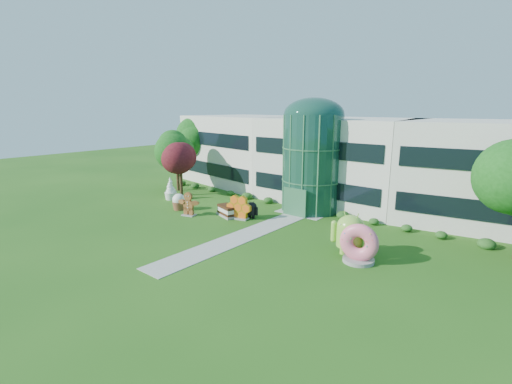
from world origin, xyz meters
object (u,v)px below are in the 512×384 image
Objects in this scene: android_black at (252,209)px; gingerbread at (188,204)px; android_green at (350,232)px; donut at (360,243)px.

android_black is 6.29m from gingerbread.
android_green is at bearing -11.36° from android_black.
android_black is at bearing 167.12° from android_green.
android_green is at bearing 136.12° from donut.
android_black is (-11.44, 2.51, -0.84)m from android_green.
android_green reaches higher than gingerbread.
gingerbread reaches higher than android_black.
android_green reaches higher than android_black.
donut reaches higher than gingerbread.
android_black is at bearing 155.09° from donut.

